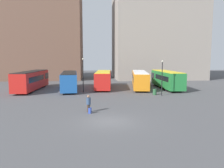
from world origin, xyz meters
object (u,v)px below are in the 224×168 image
object	(u,v)px
bus_1	(69,80)
bus_2	(103,79)
traveler	(88,102)
lamp_post_0	(83,72)
lamp_post_1	(162,75)
trash_bin	(155,92)
bus_3	(140,79)
bus_4	(166,79)
bus_0	(32,80)
suitcase	(90,110)

from	to	relation	value
bus_1	bus_2	xyz separation A→B (m)	(5.82, 1.35, 0.01)
traveler	lamp_post_0	distance (m)	13.06
bus_1	lamp_post_1	size ratio (longest dim) A/B	2.32
trash_bin	bus_3	bearing A→B (deg)	93.75
bus_4	lamp_post_0	bearing A→B (deg)	104.14
bus_3	lamp_post_1	xyz separation A→B (m)	(1.38, -8.50, 1.38)
bus_0	lamp_post_0	size ratio (longest dim) A/B	2.24
lamp_post_1	bus_3	bearing A→B (deg)	99.19
bus_0	suitcase	distance (m)	19.46
bus_4	traveler	distance (m)	21.14
bus_1	bus_2	world-z (taller)	bus_2
bus_2	traveler	xyz separation A→B (m)	(-2.25, -17.36, -0.62)
traveler	lamp_post_0	bearing A→B (deg)	19.03
bus_3	lamp_post_1	distance (m)	8.73
bus_2	lamp_post_1	world-z (taller)	lamp_post_1
bus_3	trash_bin	world-z (taller)	bus_3
bus_4	lamp_post_1	distance (m)	8.18
bus_4	suitcase	xyz separation A→B (m)	(-13.23, -16.87, -1.40)
suitcase	bus_0	bearing A→B (deg)	44.88
bus_1	bus_4	xyz separation A→B (m)	(16.93, 0.35, 0.05)
bus_0	trash_bin	world-z (taller)	bus_0
lamp_post_0	lamp_post_1	xyz separation A→B (m)	(11.28, -3.90, -0.17)
bus_4	lamp_post_0	xyz separation A→B (m)	(-14.46, -3.53, 1.48)
bus_0	lamp_post_1	distance (m)	21.28
traveler	lamp_post_0	size ratio (longest dim) A/B	0.32
bus_0	lamp_post_1	size ratio (longest dim) A/B	2.39
bus_1	lamp_post_0	bearing A→B (deg)	-146.90
bus_2	trash_bin	bearing A→B (deg)	-133.24
bus_0	trash_bin	size ratio (longest dim) A/B	14.03
bus_4	traveler	bearing A→B (deg)	141.21
suitcase	bus_2	bearing A→B (deg)	7.38
bus_3	lamp_post_0	xyz separation A→B (m)	(-9.91, -4.60, 1.55)
traveler	trash_bin	xyz separation A→B (m)	(9.33, 9.49, -0.58)
bus_0	lamp_post_1	xyz separation A→B (m)	(19.97, -7.24, 1.26)
bus_3	bus_4	xyz separation A→B (m)	(4.55, -1.08, 0.07)
suitcase	lamp_post_1	xyz separation A→B (m)	(10.05, 9.44, 2.71)
bus_4	trash_bin	bearing A→B (deg)	150.06
bus_3	bus_0	bearing A→B (deg)	103.05
bus_3	suitcase	size ratio (longest dim) A/B	16.28
traveler	bus_2	bearing A→B (deg)	6.75
traveler	trash_bin	world-z (taller)	traveler
bus_1	lamp_post_0	distance (m)	4.31
lamp_post_1	bus_0	bearing A→B (deg)	160.07
bus_0	bus_3	world-z (taller)	bus_0
bus_0	bus_4	world-z (taller)	bus_0
lamp_post_1	traveler	bearing A→B (deg)	-138.72
traveler	bus_3	bearing A→B (deg)	-12.65
traveler	suitcase	world-z (taller)	traveler
bus_2	bus_4	distance (m)	11.15
suitcase	traveler	bearing A→B (deg)	28.94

